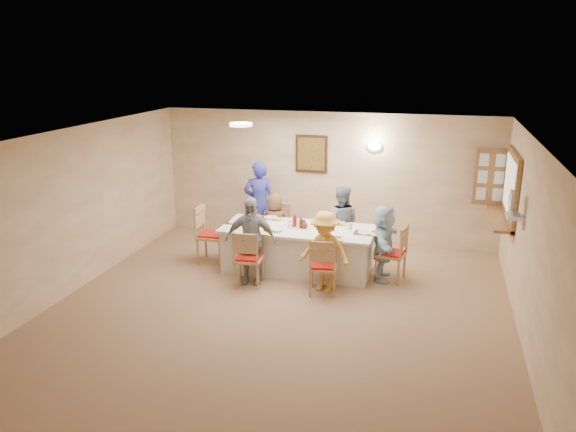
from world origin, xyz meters
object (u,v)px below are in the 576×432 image
(diner_front_right, at_px, (325,251))
(caregiver, at_px, (259,203))
(chair_back_right, at_px, (341,234))
(diner_back_left, at_px, (275,224))
(dining_table, at_px, (298,249))
(chair_front_right, at_px, (323,265))
(diner_back_right, at_px, (341,223))
(desk_fan, at_px, (514,206))
(diner_front_left, at_px, (251,240))
(chair_back_left, at_px, (277,228))
(diner_right_end, at_px, (383,243))
(chair_left_end, at_px, (212,234))
(chair_right_end, at_px, (391,253))
(chair_front_left, at_px, (248,257))
(condiment_ketchup, at_px, (295,220))
(serving_hatch, at_px, (511,188))

(diner_front_right, distance_m, caregiver, 2.47)
(chair_back_right, relative_size, diner_back_left, 0.78)
(dining_table, xyz_separation_m, chair_front_right, (0.60, -0.80, 0.07))
(diner_back_left, relative_size, diner_back_right, 0.84)
(desk_fan, bearing_deg, diner_front_left, 179.98)
(chair_back_left, relative_size, chair_front_right, 1.00)
(dining_table, distance_m, diner_right_end, 1.44)
(chair_back_right, height_order, chair_left_end, chair_left_end)
(dining_table, xyz_separation_m, chair_right_end, (1.55, 0.00, 0.09))
(chair_front_left, xyz_separation_m, condiment_ketchup, (0.53, 0.86, 0.41))
(serving_hatch, height_order, condiment_ketchup, serving_hatch)
(dining_table, height_order, chair_right_end, chair_right_end)
(desk_fan, height_order, condiment_ketchup, desk_fan)
(diner_front_left, height_order, diner_right_end, diner_front_left)
(chair_left_end, bearing_deg, diner_front_right, -109.99)
(desk_fan, distance_m, caregiver, 4.70)
(chair_front_left, relative_size, diner_front_right, 0.73)
(diner_front_left, bearing_deg, condiment_ketchup, 48.59)
(serving_hatch, bearing_deg, chair_right_end, -159.39)
(dining_table, xyz_separation_m, chair_left_end, (-1.55, 0.00, 0.13))
(desk_fan, distance_m, chair_left_end, 4.93)
(condiment_ketchup, bearing_deg, diner_back_left, 130.46)
(dining_table, bearing_deg, diner_back_left, 131.42)
(chair_back_right, bearing_deg, diner_right_end, -42.57)
(diner_back_right, height_order, diner_front_right, diner_back_right)
(chair_back_left, xyz_separation_m, diner_right_end, (2.02, -0.80, 0.17))
(chair_back_right, xyz_separation_m, chair_right_end, (0.95, -0.80, 0.02))
(chair_back_left, bearing_deg, condiment_ketchup, -47.60)
(chair_right_end, bearing_deg, chair_back_left, -99.12)
(dining_table, relative_size, diner_front_left, 1.79)
(chair_front_left, distance_m, chair_left_end, 1.24)
(diner_back_left, bearing_deg, serving_hatch, 171.31)
(diner_front_left, bearing_deg, desk_fan, -5.76)
(chair_front_left, bearing_deg, diner_front_left, -95.44)
(chair_front_left, bearing_deg, diner_front_right, -179.73)
(chair_front_left, relative_size, condiment_ketchup, 4.08)
(diner_front_left, xyz_separation_m, caregiver, (-0.45, 1.83, 0.10))
(desk_fan, xyz_separation_m, chair_back_left, (-3.82, 1.48, -1.10))
(chair_right_end, height_order, diner_front_right, diner_front_right)
(diner_back_right, xyz_separation_m, diner_front_left, (-1.20, -1.36, 0.03))
(chair_left_end, bearing_deg, desk_fan, -100.57)
(diner_front_left, bearing_deg, chair_front_left, -95.75)
(chair_back_left, height_order, chair_back_right, chair_back_left)
(chair_left_end, bearing_deg, diner_front_left, -128.03)
(diner_right_end, bearing_deg, chair_front_left, 110.15)
(dining_table, bearing_deg, chair_right_end, 0.00)
(serving_hatch, height_order, diner_back_left, serving_hatch)
(chair_back_left, height_order, diner_front_left, diner_front_left)
(serving_hatch, height_order, desk_fan, serving_hatch)
(diner_front_left, relative_size, diner_front_right, 1.11)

